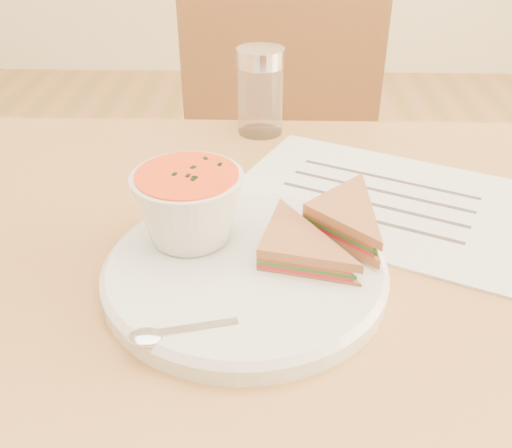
# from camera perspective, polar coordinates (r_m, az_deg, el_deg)

# --- Properties ---
(chair_far) EXTENTS (0.50, 0.50, 0.97)m
(chair_far) POSITION_cam_1_polar(r_m,az_deg,el_deg) (1.17, 0.42, 1.15)
(chair_far) COLOR brown
(chair_far) RESTS_ON floor
(plate) EXTENTS (0.33, 0.33, 0.02)m
(plate) POSITION_cam_1_polar(r_m,az_deg,el_deg) (0.55, -1.12, -4.83)
(plate) COLOR white
(plate) RESTS_ON dining_table
(soup_bowl) EXTENTS (0.11, 0.11, 0.07)m
(soup_bowl) POSITION_cam_1_polar(r_m,az_deg,el_deg) (0.56, -6.70, 1.45)
(soup_bowl) COLOR white
(soup_bowl) RESTS_ON plate
(sandwich_half_a) EXTENTS (0.12, 0.12, 0.03)m
(sandwich_half_a) POSITION_cam_1_polar(r_m,az_deg,el_deg) (0.52, 0.04, -3.89)
(sandwich_half_a) COLOR #B36B3F
(sandwich_half_a) RESTS_ON plate
(sandwich_half_b) EXTENTS (0.13, 0.13, 0.03)m
(sandwich_half_b) POSITION_cam_1_polar(r_m,az_deg,el_deg) (0.57, 4.65, 0.73)
(sandwich_half_b) COLOR #B36B3F
(sandwich_half_b) RESTS_ON plate
(spoon) EXTENTS (0.16, 0.07, 0.01)m
(spoon) POSITION_cam_1_polar(r_m,az_deg,el_deg) (0.47, -5.44, -10.33)
(spoon) COLOR silver
(spoon) RESTS_ON plate
(paper_menu) EXTENTS (0.41, 0.37, 0.00)m
(paper_menu) POSITION_cam_1_polar(r_m,az_deg,el_deg) (0.69, 11.91, 2.52)
(paper_menu) COLOR white
(paper_menu) RESTS_ON dining_table
(condiment_shaker) EXTENTS (0.09, 0.09, 0.12)m
(condiment_shaker) POSITION_cam_1_polar(r_m,az_deg,el_deg) (0.84, 0.43, 13.10)
(condiment_shaker) COLOR silver
(condiment_shaker) RESTS_ON dining_table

